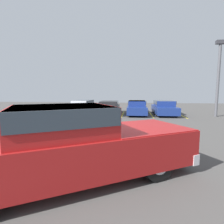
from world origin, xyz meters
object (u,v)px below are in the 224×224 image
(light_post, at_px, (218,74))
(wheel_stop_curb, at_px, (141,111))
(parked_sedan_a, at_px, (83,106))
(pickup_truck, at_px, (76,143))
(parked_sedan_d, at_px, (164,107))
(parked_sedan_c, at_px, (137,107))
(parked_sedan_b, at_px, (109,107))

(light_post, xyz_separation_m, wheel_stop_curb, (-6.25, 3.05, -3.56))
(parked_sedan_a, height_order, wheel_stop_curb, parked_sedan_a)
(pickup_truck, distance_m, parked_sedan_d, 13.37)
(parked_sedan_c, distance_m, parked_sedan_d, 2.52)
(parked_sedan_a, xyz_separation_m, parked_sedan_b, (2.57, 0.22, -0.04))
(pickup_truck, relative_size, parked_sedan_d, 1.33)
(pickup_truck, relative_size, parked_sedan_a, 1.27)
(parked_sedan_b, xyz_separation_m, wheel_stop_curb, (3.12, 2.25, -0.58))
(light_post, height_order, wheel_stop_curb, light_post)
(pickup_truck, height_order, light_post, light_post)
(parked_sedan_b, height_order, parked_sedan_c, parked_sedan_c)
(parked_sedan_a, distance_m, parked_sedan_c, 5.22)
(parked_sedan_a, relative_size, wheel_stop_curb, 2.71)
(parked_sedan_d, distance_m, wheel_stop_curb, 3.13)
(parked_sedan_a, xyz_separation_m, wheel_stop_curb, (5.69, 2.47, -0.62))
(parked_sedan_c, xyz_separation_m, light_post, (6.72, -0.50, 2.95))
(parked_sedan_b, bearing_deg, wheel_stop_curb, 123.35)
(parked_sedan_c, relative_size, parked_sedan_d, 0.93)
(wheel_stop_curb, bearing_deg, parked_sedan_b, -144.20)
(pickup_truck, xyz_separation_m, parked_sedan_d, (4.18, 12.70, -0.20))
(parked_sedan_a, distance_m, parked_sedan_d, 7.73)
(parked_sedan_d, distance_m, light_post, 5.19)
(pickup_truck, distance_m, parked_sedan_c, 12.55)
(parked_sedan_a, bearing_deg, pickup_truck, 18.05)
(parked_sedan_c, xyz_separation_m, wheel_stop_curb, (0.47, 2.55, -0.61))
(pickup_truck, xyz_separation_m, parked_sedan_a, (-3.55, 12.52, -0.20))
(parked_sedan_c, bearing_deg, pickup_truck, -7.41)
(parked_sedan_b, bearing_deg, parked_sedan_c, 80.95)
(parked_sedan_d, bearing_deg, light_post, 79.20)
(pickup_truck, distance_m, parked_sedan_a, 13.01)
(parked_sedan_b, relative_size, parked_sedan_d, 1.00)
(pickup_truck, xyz_separation_m, parked_sedan_b, (-0.97, 12.74, -0.24))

